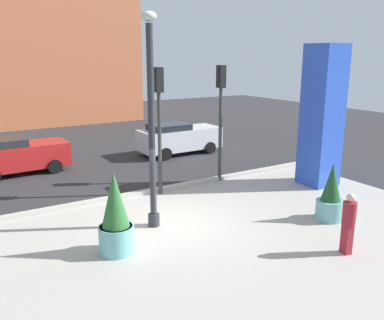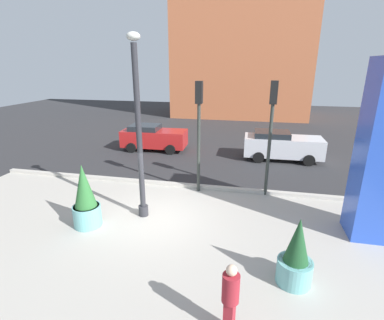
{
  "view_description": "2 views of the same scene",
  "coord_description": "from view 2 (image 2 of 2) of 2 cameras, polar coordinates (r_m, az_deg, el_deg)",
  "views": [
    {
      "loc": [
        -5.66,
        -10.65,
        5.2
      ],
      "look_at": [
        1.53,
        1.06,
        1.7
      ],
      "focal_mm": 38.22,
      "sensor_mm": 36.0,
      "label": 1
    },
    {
      "loc": [
        3.41,
        -8.97,
        5.44
      ],
      "look_at": [
        1.2,
        1.38,
        1.94
      ],
      "focal_mm": 27.05,
      "sensor_mm": 36.0,
      "label": 2
    }
  ],
  "objects": [
    {
      "name": "ground_plane",
      "position": [
        14.47,
        -2.5,
        -3.79
      ],
      "size": [
        60.0,
        60.0,
        0.0
      ],
      "primitive_type": "plane",
      "color": "#2D2D30"
    },
    {
      "name": "plaza_pavement",
      "position": [
        9.48,
        -12.0,
        -17.19
      ],
      "size": [
        18.0,
        10.0,
        0.02
      ],
      "primitive_type": "cube",
      "color": "#ADA89E",
      "rests_on": "ground_plane"
    },
    {
      "name": "curb_strip",
      "position": [
        13.66,
        -3.42,
        -4.84
      ],
      "size": [
        18.0,
        0.24,
        0.16
      ],
      "primitive_type": "cube",
      "color": "#B7B2A8",
      "rests_on": "ground_plane"
    },
    {
      "name": "lamp_post",
      "position": [
        10.19,
        -10.4,
        4.89
      ],
      "size": [
        0.44,
        0.44,
        6.42
      ],
      "color": "#2D2D33",
      "rests_on": "ground_plane"
    },
    {
      "name": "art_pillar_blue",
      "position": [
        10.62,
        33.42,
        1.04
      ],
      "size": [
        1.28,
        1.28,
        5.68
      ],
      "primitive_type": "cube",
      "color": "blue",
      "rests_on": "ground_plane"
    },
    {
      "name": "potted_plant_mid_plaza",
      "position": [
        8.2,
        19.8,
        -17.59
      ],
      "size": [
        0.9,
        0.9,
        1.89
      ],
      "color": "#6BB2B2",
      "rests_on": "ground_plane"
    },
    {
      "name": "potted_plant_near_right",
      "position": [
        10.71,
        -20.27,
        -7.34
      ],
      "size": [
        0.96,
        0.96,
        2.29
      ],
      "color": "#6BB2B2",
      "rests_on": "ground_plane"
    },
    {
      "name": "traffic_light_corner",
      "position": [
        12.21,
        1.37,
        7.94
      ],
      "size": [
        0.28,
        0.42,
        4.81
      ],
      "color": "#333833",
      "rests_on": "ground_plane"
    },
    {
      "name": "traffic_light_far_side",
      "position": [
        12.24,
        15.38,
        7.38
      ],
      "size": [
        0.28,
        0.42,
        4.85
      ],
      "color": "#333833",
      "rests_on": "ground_plane"
    },
    {
      "name": "car_intersection",
      "position": [
        19.41,
        -7.61,
        4.48
      ],
      "size": [
        4.26,
        2.12,
        1.66
      ],
      "color": "red",
      "rests_on": "ground_plane"
    },
    {
      "name": "car_far_lane",
      "position": [
        17.99,
        17.25,
        2.78
      ],
      "size": [
        4.5,
        2.07,
        1.7
      ],
      "color": "silver",
      "rests_on": "ground_plane"
    },
    {
      "name": "pedestrian_crossing",
      "position": [
        6.55,
        7.55,
        -25.13
      ],
      "size": [
        0.42,
        0.42,
        1.71
      ],
      "color": "maroon",
      "rests_on": "ground_plane"
    }
  ]
}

